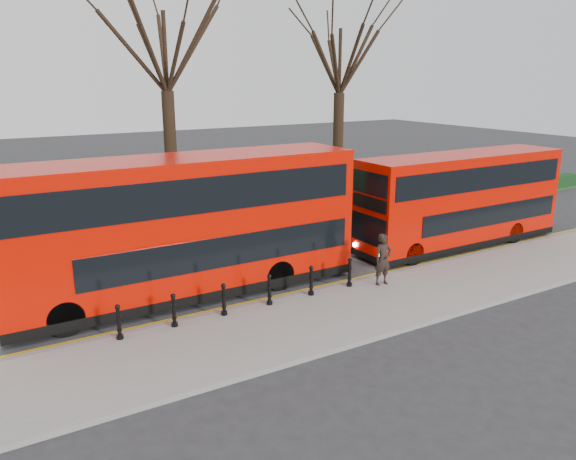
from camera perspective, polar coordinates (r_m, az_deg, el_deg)
ground at (r=19.35m, az=-6.95°, el=-7.27°), size 120.00×120.00×0.00m
pavement at (r=16.85m, az=-2.73°, el=-10.48°), size 60.00×4.00×0.15m
kerb at (r=18.48m, az=-5.68°, el=-8.11°), size 60.00×0.25×0.16m
grass_verge at (r=33.04m, az=-17.61°, el=1.75°), size 60.00×18.00×0.06m
hedge at (r=25.26m, az=-13.27°, el=-1.15°), size 60.00×0.90×0.80m
yellow_line_outer at (r=18.76m, az=-6.07°, el=-7.98°), size 60.00×0.10×0.01m
yellow_line_inner at (r=18.93m, az=-6.33°, el=-7.77°), size 60.00×0.10×0.01m
tree_mid at (r=27.96m, az=-12.42°, el=18.11°), size 7.83×7.83×12.24m
tree_right at (r=32.59m, az=5.31°, el=17.38°), size 7.55×7.55×11.79m
bollard_row at (r=18.12m, az=-4.17°, el=-6.60°), size 8.31×0.15×1.00m
bus_lead at (r=19.40m, az=-10.39°, el=0.23°), size 12.12×2.78×4.83m
bus_rear at (r=26.11m, az=17.14°, el=2.92°), size 10.39×2.39×4.13m
pedestrian at (r=20.34m, az=9.62°, el=-2.96°), size 0.70×0.48×1.88m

